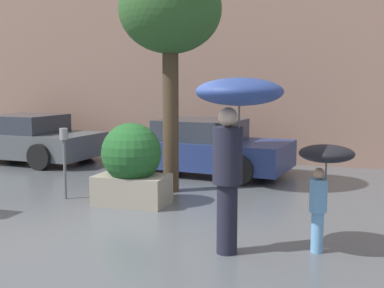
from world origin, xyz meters
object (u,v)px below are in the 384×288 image
Objects in this scene: person_adult at (236,119)px; parking_meter at (64,148)px; person_child at (324,168)px; street_tree at (170,14)px; parked_car_near at (201,148)px; parked_car_far at (26,140)px; planter_box at (132,164)px.

person_adult is 3.97m from parking_meter.
street_tree is (-2.86, 2.63, 2.23)m from person_child.
street_tree is at bearing 170.48° from person_child.
parked_car_near is (-2.85, 4.60, -0.47)m from person_child.
street_tree is at bearing 35.96° from parking_meter.
person_adult is at bearing -28.27° from parking_meter.
person_adult reaches higher than person_child.
parked_car_far is at bearing 94.37° from parked_car_near.
person_adult reaches higher than planter_box.
parked_car_near is 4.83m from parked_car_far.
street_tree is at bearing 145.99° from person_adult.
person_child is 0.33× the size of parked_car_far.
planter_box is 0.33× the size of parked_car_near.
person_child is at bearing -18.67° from parking_meter.
person_child reaches higher than parking_meter.
planter_box is 2.83m from street_tree.
parking_meter is at bearing 160.34° from parked_car_near.
parked_car_near is (0.29, 3.10, -0.12)m from planter_box.
parked_car_far is at bearing 155.42° from street_tree.
parked_car_near is 1.00× the size of street_tree.
person_child is at bearing 43.66° from person_adult.
planter_box is 0.33× the size of street_tree.
parking_meter is at bearing -144.04° from street_tree.
person_adult is 0.50× the size of parked_car_near.
parked_car_far is (-4.83, 0.23, -0.00)m from parked_car_near.
street_tree is (0.29, 1.12, 2.58)m from planter_box.
street_tree reaches higher than parking_meter.
person_adult is at bearing -127.12° from person_child.
planter_box is 3.50m from person_child.
parked_car_near is (-1.87, 4.95, -1.05)m from person_adult.
parking_meter is at bearing -179.58° from planter_box.
person_child is 5.43m from parked_car_near.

